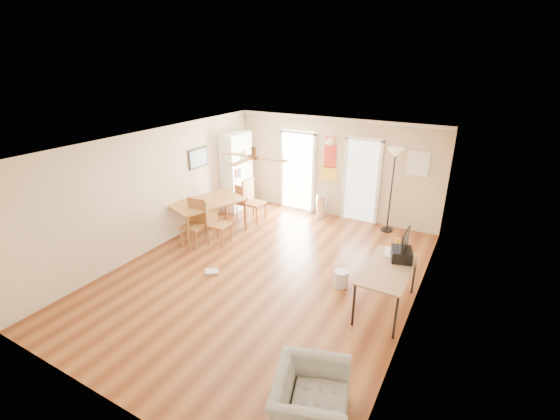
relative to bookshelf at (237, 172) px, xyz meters
The scene contains 29 objects.
floor 3.82m from the bookshelf, 46.72° to the right, with size 7.00×7.00×0.00m, color brown.
ceiling 3.98m from the bookshelf, 46.72° to the right, with size 5.50×7.00×0.00m, color silver, non-canonical shape.
wall_back 2.66m from the bookshelf, 18.16° to the left, with size 5.50×0.04×2.60m, color beige, non-canonical shape.
wall_front 6.67m from the bookshelf, 67.81° to the right, with size 5.50×0.04×2.60m, color beige, non-canonical shape.
wall_left 2.69m from the bookshelf, 94.96° to the right, with size 0.04×7.00×2.60m, color beige, non-canonical shape.
wall_right 5.91m from the bookshelf, 26.91° to the right, with size 0.04×7.00×2.60m, color beige, non-canonical shape.
crown_molding 3.97m from the bookshelf, 46.72° to the right, with size 5.50×7.00×0.08m, color white, non-canonical shape.
kitchen_doorway 1.68m from the bookshelf, 28.92° to the left, with size 0.90×0.10×2.10m, color white, non-canonical shape.
bathroom_doorway 3.37m from the bookshelf, 13.94° to the left, with size 0.80×0.10×2.10m, color white, non-canonical shape.
wall_decal 2.57m from the bookshelf, 18.62° to the left, with size 0.46×0.03×1.10m, color red.
ac_grille 4.68m from the bookshelf, ahead, with size 0.50×0.04×0.60m, color white.
framed_poster 1.44m from the bookshelf, 99.22° to the right, with size 0.04×0.66×0.48m, color black.
ceiling_fan 4.13m from the bookshelf, 49.74° to the right, with size 1.24×1.24×0.20m, color #593819, non-canonical shape.
bookshelf is the anchor object (origin of this frame).
dining_table 1.89m from the bookshelf, 78.01° to the right, with size 1.00×1.66×0.83m, color #9E6633, non-canonical shape.
dining_chair_right_a 1.18m from the bookshelf, 30.37° to the right, with size 0.45×0.45×1.09m, color #A96936, non-canonical shape.
dining_chair_right_b 2.29m from the bookshelf, 65.64° to the right, with size 0.43×0.43×1.04m, color #9F6D33, non-canonical shape.
dining_chair_near 2.50m from the bookshelf, 78.92° to the right, with size 0.44×0.44×1.06m, color #AD7B37, non-canonical shape.
dining_chair_far 0.94m from the bookshelf, 39.14° to the right, with size 0.37×0.37×0.90m, color #A36034, non-canonical shape.
trash_can 2.51m from the bookshelf, 12.28° to the left, with size 0.29×0.29×0.64m, color silver.
torchiere_lamp 4.12m from the bookshelf, ahead, with size 0.39×0.39×2.05m, color black, non-canonical shape.
computer_desk 5.56m from the bookshelf, 28.38° to the right, with size 0.73×1.46×0.78m, color #A67F5A, non-canonical shape.
imac 5.44m from the bookshelf, 23.45° to the right, with size 0.07×0.54×0.51m, color black, non-canonical shape.
keyboard 5.17m from the bookshelf, 23.85° to the right, with size 0.13×0.39×0.01m, color white.
printer 5.46m from the bookshelf, 24.35° to the right, with size 0.33×0.39×0.20m, color black.
orange_bottle 5.19m from the bookshelf, 21.85° to the right, with size 0.08×0.08×0.23m, color orange.
wastebasket_a 4.70m from the bookshelf, 30.55° to the right, with size 0.27×0.27×0.31m, color silver.
floor_cloth 3.66m from the bookshelf, 63.65° to the right, with size 0.26×0.20×0.04m, color #A5A4A0.
armchair 7.03m from the bookshelf, 48.11° to the right, with size 0.97×0.85×0.63m, color gray.
Camera 1 is at (3.41, -5.53, 3.98)m, focal length 24.39 mm.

